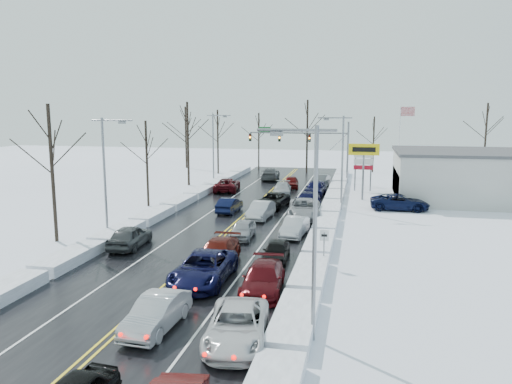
% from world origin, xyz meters
% --- Properties ---
extents(ground, '(160.00, 160.00, 0.00)m').
position_xyz_m(ground, '(0.00, 0.00, 0.00)').
color(ground, white).
rests_on(ground, ground).
extents(road_surface, '(14.00, 84.00, 0.01)m').
position_xyz_m(road_surface, '(0.00, 2.00, 0.01)').
color(road_surface, black).
rests_on(road_surface, ground).
extents(snow_bank_left, '(1.83, 72.00, 0.71)m').
position_xyz_m(snow_bank_left, '(-7.60, 2.00, 0.00)').
color(snow_bank_left, white).
rests_on(snow_bank_left, ground).
extents(snow_bank_right, '(1.83, 72.00, 0.71)m').
position_xyz_m(snow_bank_right, '(7.60, 2.00, 0.00)').
color(snow_bank_right, white).
rests_on(snow_bank_right, ground).
extents(traffic_signal_mast, '(13.28, 0.39, 8.00)m').
position_xyz_m(traffic_signal_mast, '(3.45, 27.99, 5.48)').
color(traffic_signal_mast, slate).
rests_on(traffic_signal_mast, ground).
extents(tires_plus_sign, '(3.20, 0.34, 6.00)m').
position_xyz_m(tires_plus_sign, '(10.50, 15.99, 4.99)').
color(tires_plus_sign, slate).
rests_on(tires_plus_sign, ground).
extents(used_vehicles_sign, '(2.20, 0.22, 4.65)m').
position_xyz_m(used_vehicles_sign, '(10.50, 22.00, 3.32)').
color(used_vehicles_sign, slate).
rests_on(used_vehicles_sign, ground).
extents(speed_limit_sign, '(0.55, 0.09, 2.35)m').
position_xyz_m(speed_limit_sign, '(8.20, -8.00, 1.63)').
color(speed_limit_sign, slate).
rests_on(speed_limit_sign, ground).
extents(flagpole, '(1.87, 1.20, 10.00)m').
position_xyz_m(flagpole, '(15.17, 30.00, 5.93)').
color(flagpole, silver).
rests_on(flagpole, ground).
extents(dealership_building, '(20.40, 12.40, 5.30)m').
position_xyz_m(dealership_building, '(23.98, 18.00, 2.66)').
color(dealership_building, '#BABBB5').
rests_on(dealership_building, ground).
extents(streetlight_se, '(3.20, 0.25, 9.00)m').
position_xyz_m(streetlight_se, '(8.30, -18.00, 5.31)').
color(streetlight_se, slate).
rests_on(streetlight_se, ground).
extents(streetlight_ne, '(3.20, 0.25, 9.00)m').
position_xyz_m(streetlight_ne, '(8.30, 10.00, 5.31)').
color(streetlight_ne, slate).
rests_on(streetlight_ne, ground).
extents(streetlight_sw, '(3.20, 0.25, 9.00)m').
position_xyz_m(streetlight_sw, '(-8.30, -4.00, 5.31)').
color(streetlight_sw, slate).
rests_on(streetlight_sw, ground).
extents(streetlight_nw, '(3.20, 0.25, 9.00)m').
position_xyz_m(streetlight_nw, '(-8.30, 24.00, 5.31)').
color(streetlight_nw, slate).
rests_on(streetlight_nw, ground).
extents(tree_left_b, '(4.00, 4.00, 10.00)m').
position_xyz_m(tree_left_b, '(-11.50, -6.00, 6.99)').
color(tree_left_b, '#2D231C').
rests_on(tree_left_b, ground).
extents(tree_left_c, '(3.40, 3.40, 8.50)m').
position_xyz_m(tree_left_c, '(-10.50, 8.00, 5.94)').
color(tree_left_c, '#2D231C').
rests_on(tree_left_c, ground).
extents(tree_left_d, '(4.20, 4.20, 10.50)m').
position_xyz_m(tree_left_d, '(-11.20, 22.00, 7.33)').
color(tree_left_d, '#2D231C').
rests_on(tree_left_d, ground).
extents(tree_left_e, '(3.80, 3.80, 9.50)m').
position_xyz_m(tree_left_e, '(-10.80, 34.00, 6.64)').
color(tree_left_e, '#2D231C').
rests_on(tree_left_e, ground).
extents(tree_far_a, '(4.00, 4.00, 10.00)m').
position_xyz_m(tree_far_a, '(-18.00, 40.00, 6.99)').
color(tree_far_a, '#2D231C').
rests_on(tree_far_a, ground).
extents(tree_far_b, '(3.60, 3.60, 9.00)m').
position_xyz_m(tree_far_b, '(-6.00, 41.00, 6.29)').
color(tree_far_b, '#2D231C').
rests_on(tree_far_b, ground).
extents(tree_far_c, '(4.40, 4.40, 11.00)m').
position_xyz_m(tree_far_c, '(2.00, 39.00, 7.68)').
color(tree_far_c, '#2D231C').
rests_on(tree_far_c, ground).
extents(tree_far_d, '(3.40, 3.40, 8.50)m').
position_xyz_m(tree_far_d, '(12.00, 40.50, 5.94)').
color(tree_far_d, '#2D231C').
rests_on(tree_far_d, ground).
extents(tree_far_e, '(4.20, 4.20, 10.50)m').
position_xyz_m(tree_far_e, '(28.00, 41.00, 7.33)').
color(tree_far_e, '#2D231C').
rests_on(tree_far_e, ground).
extents(queued_car_1, '(1.81, 4.59, 1.49)m').
position_xyz_m(queued_car_1, '(1.65, -18.39, 0.00)').
color(queued_car_1, '#B0B2B8').
rests_on(queued_car_1, ground).
extents(queued_car_2, '(2.82, 6.05, 1.67)m').
position_xyz_m(queued_car_2, '(1.82, -12.23, 0.00)').
color(queued_car_2, black).
rests_on(queued_car_2, ground).
extents(queued_car_3, '(2.12, 5.17, 1.50)m').
position_xyz_m(queued_car_3, '(1.62, -8.73, 0.00)').
color(queued_car_3, '#4B100A').
rests_on(queued_car_3, ground).
extents(queued_car_4, '(1.68, 4.01, 1.36)m').
position_xyz_m(queued_car_4, '(1.71, -2.34, 0.00)').
color(queued_car_4, '#97999E').
rests_on(queued_car_4, ground).
extents(queued_car_5, '(1.95, 4.71, 1.52)m').
position_xyz_m(queued_car_5, '(1.69, 4.62, 0.00)').
color(queued_car_5, '#ABADB3').
rests_on(queued_car_5, ground).
extents(queued_car_6, '(3.10, 5.53, 1.46)m').
position_xyz_m(queued_car_6, '(1.84, 9.74, 0.00)').
color(queued_car_6, black).
rests_on(queued_car_6, ground).
extents(queued_car_7, '(2.45, 4.95, 1.38)m').
position_xyz_m(queued_car_7, '(1.59, 17.38, 0.00)').
color(queued_car_7, '#989CA0').
rests_on(queued_car_7, ground).
extents(queued_car_8, '(2.11, 4.43, 1.46)m').
position_xyz_m(queued_car_8, '(1.90, 22.48, 0.00)').
color(queued_car_8, '#4D0A0A').
rests_on(queued_car_8, ground).
extents(queued_car_10, '(3.14, 5.60, 1.48)m').
position_xyz_m(queued_car_10, '(5.43, -18.89, 0.00)').
color(queued_car_10, silver).
rests_on(queued_car_10, ground).
extents(queued_car_11, '(2.39, 5.22, 1.48)m').
position_xyz_m(queued_car_11, '(5.37, -12.97, 0.00)').
color(queued_car_11, '#43080D').
rests_on(queued_car_11, ground).
extents(queued_car_12, '(1.75, 3.99, 1.34)m').
position_xyz_m(queued_car_12, '(5.12, -7.39, 0.00)').
color(queued_car_12, black).
rests_on(queued_car_12, ground).
extents(queued_car_13, '(1.90, 4.49, 1.44)m').
position_xyz_m(queued_car_13, '(5.44, -0.82, 0.00)').
color(queued_car_13, '#AFB1B8').
rests_on(queued_car_13, ground).
extents(queued_car_14, '(3.32, 6.33, 1.70)m').
position_xyz_m(queued_car_14, '(5.41, 5.63, 0.00)').
color(queued_car_14, gray).
rests_on(queued_car_14, ground).
extents(queued_car_15, '(2.69, 5.26, 1.46)m').
position_xyz_m(queued_car_15, '(5.14, 10.61, 0.00)').
color(queued_car_15, black).
rests_on(queued_car_15, ground).
extents(queued_car_16, '(2.36, 5.14, 1.71)m').
position_xyz_m(queued_car_16, '(5.33, 17.72, 0.00)').
color(queued_car_16, black).
rests_on(queued_car_16, ground).
extents(queued_car_17, '(2.20, 4.76, 1.51)m').
position_xyz_m(queued_car_17, '(5.40, 23.94, 0.00)').
color(queued_car_17, '#46494B').
rests_on(queued_car_17, ground).
extents(oncoming_car_0, '(1.66, 4.32, 1.40)m').
position_xyz_m(oncoming_car_0, '(-1.75, 6.72, 0.00)').
color(oncoming_car_0, black).
rests_on(oncoming_car_0, ground).
extents(oncoming_car_1, '(3.20, 5.89, 1.57)m').
position_xyz_m(oncoming_car_1, '(-5.14, 18.39, 0.00)').
color(oncoming_car_1, '#45090E').
rests_on(oncoming_car_1, ground).
extents(oncoming_car_2, '(2.84, 5.87, 1.65)m').
position_xyz_m(oncoming_car_2, '(-1.86, 28.87, 0.00)').
color(oncoming_car_2, '#414447').
rests_on(oncoming_car_2, ground).
extents(oncoming_car_3, '(2.13, 4.80, 1.61)m').
position_xyz_m(oncoming_car_3, '(-5.44, -6.44, 0.00)').
color(oncoming_car_3, '#383A3C').
rests_on(oncoming_car_3, ground).
extents(parked_car_0, '(5.60, 2.64, 1.54)m').
position_xyz_m(parked_car_0, '(14.01, 11.17, 0.00)').
color(parked_car_0, black).
rests_on(parked_car_0, ground).
extents(parked_car_1, '(1.97, 4.71, 1.36)m').
position_xyz_m(parked_car_1, '(17.01, 17.16, 0.00)').
color(parked_car_1, '#3B3E40').
rests_on(parked_car_1, ground).
extents(parked_car_2, '(2.02, 4.19, 1.38)m').
position_xyz_m(parked_car_2, '(14.95, 20.62, 0.00)').
color(parked_car_2, black).
rests_on(parked_car_2, ground).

